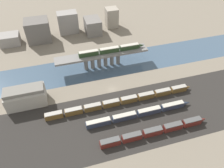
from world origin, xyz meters
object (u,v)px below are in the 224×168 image
train_on_bridge (112,50)px  train_yard_mid (140,113)px  train_yard_far (122,101)px  train_yard_near (155,131)px  warehouse_building (26,96)px

train_on_bridge → train_yard_mid: size_ratio=0.76×
train_yard_far → train_yard_near: bearing=-68.8°
train_yard_mid → warehouse_building: 63.60m
train_yard_near → train_yard_mid: (-3.05, 12.92, -0.16)m
train_on_bridge → warehouse_building: train_on_bridge is taller
train_yard_near → warehouse_building: 72.45m
train_yard_near → train_yard_mid: size_ratio=0.95×
train_yard_mid → train_yard_far: (-6.29, 11.18, 0.09)m
train_yard_near → train_yard_mid: bearing=103.3°
train_yard_mid → train_yard_near: bearing=-76.7°
train_yard_near → warehouse_building: size_ratio=2.64×
warehouse_building → train_yard_far: bearing=-16.2°
train_yard_mid → train_yard_far: size_ratio=0.69×
train_on_bridge → train_yard_mid: 48.85m
train_on_bridge → train_yard_far: train_on_bridge is taller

